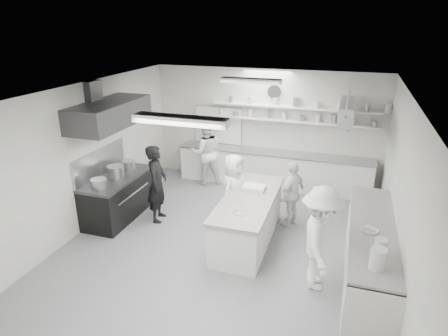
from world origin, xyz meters
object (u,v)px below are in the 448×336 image
(back_counter, at_px, (273,169))
(prep_island, at_px, (248,220))
(stove, at_px, (118,198))
(cook_stove, at_px, (157,184))
(cook_back, at_px, (206,152))
(right_counter, at_px, (370,253))

(back_counter, relative_size, prep_island, 2.10)
(stove, xyz_separation_m, cook_stove, (0.90, 0.16, 0.40))
(back_counter, distance_m, cook_back, 1.81)
(stove, relative_size, cook_stove, 1.05)
(stove, distance_m, right_counter, 5.28)
(stove, xyz_separation_m, cook_back, (1.18, 2.42, 0.42))
(back_counter, bearing_deg, cook_back, -167.56)
(right_counter, distance_m, prep_island, 2.32)
(cook_back, bearing_deg, prep_island, 98.34)
(back_counter, height_order, cook_back, cook_back)
(cook_stove, bearing_deg, right_counter, -111.03)
(back_counter, distance_m, prep_island, 2.87)
(right_counter, bearing_deg, stove, 173.48)
(prep_island, height_order, cook_stove, cook_stove)
(prep_island, relative_size, cook_back, 1.37)
(right_counter, bearing_deg, cook_stove, 170.11)
(back_counter, bearing_deg, stove, -136.01)
(prep_island, bearing_deg, stove, 178.32)
(right_counter, height_order, cook_stove, cook_stove)
(back_counter, height_order, right_counter, right_counter)
(right_counter, distance_m, cook_stove, 4.43)
(right_counter, height_order, cook_back, cook_back)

